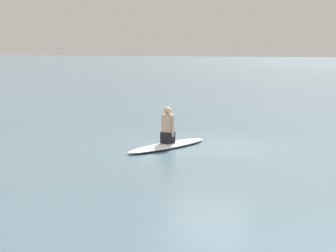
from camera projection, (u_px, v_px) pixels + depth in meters
ground_plane at (208, 147)px, 16.72m from camera, size 400.00×400.00×0.00m
surfboard at (168, 145)px, 16.54m from camera, size 1.39×3.34×0.13m
person_paddler at (168, 127)px, 16.46m from camera, size 0.47×0.40×1.06m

